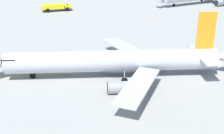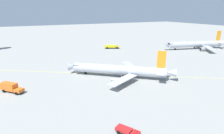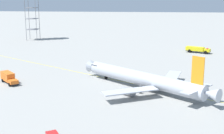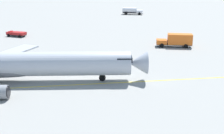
# 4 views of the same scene
# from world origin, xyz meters

# --- Properties ---
(ground_plane) EXTENTS (600.00, 600.00, 0.00)m
(ground_plane) POSITION_xyz_m (0.00, 0.00, 0.00)
(ground_plane) COLOR gray
(airliner_main) EXTENTS (35.85, 30.56, 11.54)m
(airliner_main) POSITION_xyz_m (1.89, -1.24, 2.80)
(airliner_main) COLOR #B2B7C1
(airliner_main) RESTS_ON ground_plane
(ops_pickup_truck) EXTENTS (4.38, 5.65, 1.41)m
(ops_pickup_truck) POSITION_xyz_m (-14.50, -34.44, 0.81)
(ops_pickup_truck) COLOR #232326
(ops_pickup_truck) RESTS_ON ground_plane
(catering_truck_truck) EXTENTS (7.24, 7.64, 3.10)m
(catering_truck_truck) POSITION_xyz_m (-37.41, 1.91, 1.66)
(catering_truck_truck) COLOR #232326
(catering_truck_truck) RESTS_ON ground_plane
(fuel_tanker_truck) EXTENTS (7.02, 7.89, 2.87)m
(fuel_tanker_truck) POSITION_xyz_m (-69.76, -45.13, 1.56)
(fuel_tanker_truck) COLOR #232326
(fuel_tanker_truck) RESTS_ON ground_plane
(taxiway_centreline) EXTENTS (153.04, 100.77, 0.01)m
(taxiway_centreline) POSITION_xyz_m (3.86, 0.82, 0.00)
(taxiway_centreline) COLOR yellow
(taxiway_centreline) RESTS_ON ground_plane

